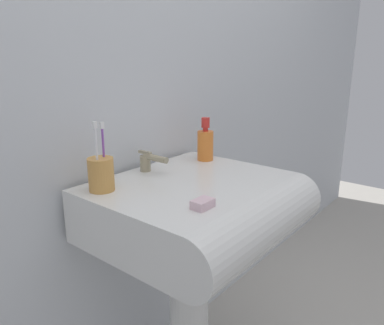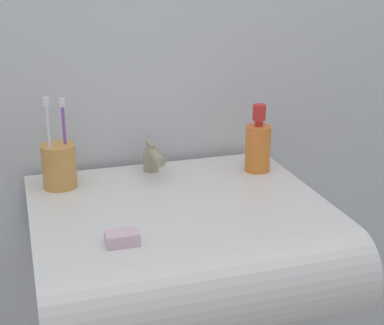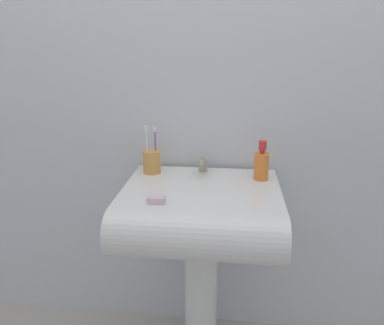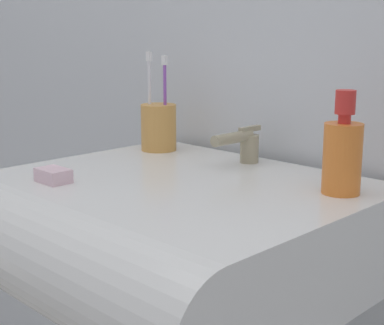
% 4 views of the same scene
% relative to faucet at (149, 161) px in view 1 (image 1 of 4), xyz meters
% --- Properties ---
extents(wall_back, '(5.00, 0.05, 2.40)m').
position_rel_faucet_xyz_m(wall_back, '(0.01, 0.12, 0.29)').
color(wall_back, silver).
rests_on(wall_back, ground).
extents(sink_pedestal, '(0.14, 0.14, 0.69)m').
position_rel_faucet_xyz_m(sink_pedestal, '(0.01, -0.17, -0.56)').
color(sink_pedestal, white).
rests_on(sink_pedestal, ground).
extents(sink_basin, '(0.63, 0.57, 0.17)m').
position_rel_faucet_xyz_m(sink_basin, '(0.01, -0.23, -0.13)').
color(sink_basin, white).
rests_on(sink_basin, sink_pedestal).
extents(faucet, '(0.04, 0.13, 0.07)m').
position_rel_faucet_xyz_m(faucet, '(0.00, 0.00, 0.00)').
color(faucet, tan).
rests_on(faucet, sink_basin).
extents(toothbrush_cup, '(0.08, 0.08, 0.21)m').
position_rel_faucet_xyz_m(toothbrush_cup, '(-0.22, -0.02, 0.01)').
color(toothbrush_cup, '#D19347').
rests_on(toothbrush_cup, sink_basin).
extents(soap_bottle, '(0.06, 0.06, 0.17)m').
position_rel_faucet_xyz_m(soap_bottle, '(0.25, -0.06, 0.02)').
color(soap_bottle, orange).
rests_on(soap_bottle, sink_basin).
extents(bar_soap, '(0.06, 0.04, 0.02)m').
position_rel_faucet_xyz_m(bar_soap, '(-0.14, -0.34, -0.03)').
color(bar_soap, silver).
rests_on(bar_soap, sink_basin).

